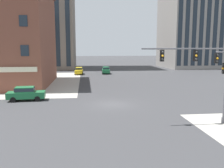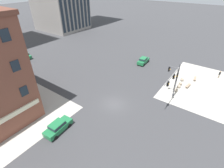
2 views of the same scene
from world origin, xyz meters
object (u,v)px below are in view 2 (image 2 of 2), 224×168
bench_near_signal (188,86)px  car_main_northbound_near (58,127)px  traffic_signal_main (174,79)px  car_cross_eastbound (25,55)px  bollard_sphere_curb_c (180,83)px  bench_mid_block (195,79)px  pedestrian_near_bench (220,74)px  bollard_sphere_curb_d (182,80)px  bollard_sphere_curb_a (176,90)px  street_lamp_corner_near (176,78)px  car_main_southbound_near (2,64)px  car_main_southbound_far (143,60)px  bollard_sphere_curb_b (179,86)px

bench_near_signal → car_main_northbound_near: 26.95m
traffic_signal_main → car_cross_eastbound: (-5.13, 40.26, -3.61)m
traffic_signal_main → car_main_northbound_near: bearing=148.0°
bollard_sphere_curb_c → bench_mid_block: bearing=-26.4°
car_main_northbound_near → pedestrian_near_bench: bearing=-28.4°
bollard_sphere_curb_d → bench_mid_block: bearing=-45.6°
bollard_sphere_curb_a → street_lamp_corner_near: street_lamp_corner_near is taller
bollard_sphere_curb_a → car_main_northbound_near: size_ratio=0.16×
street_lamp_corner_near → car_main_southbound_near: street_lamp_corner_near is taller
bollard_sphere_curb_a → car_cross_eastbound: size_ratio=0.16×
bench_mid_block → car_cross_eastbound: size_ratio=0.41×
bollard_sphere_curb_d → car_main_southbound_near: 44.28m
bollard_sphere_curb_c → car_main_northbound_near: 26.17m
bench_near_signal → car_main_northbound_near: bearing=152.2°
street_lamp_corner_near → bench_near_signal: bearing=-27.1°
traffic_signal_main → car_main_southbound_near: size_ratio=1.65×
car_main_northbound_near → car_main_southbound_far: same height
street_lamp_corner_near → car_main_northbound_near: (-20.10, 10.68, -2.49)m
bollard_sphere_curb_d → pedestrian_near_bench: pedestrian_near_bench is taller
street_lamp_corner_near → car_main_northbound_near: bearing=152.0°
bollard_sphere_curb_d → bench_near_signal: bollard_sphere_curb_d is taller
bench_mid_block → bench_near_signal: bearing=173.3°
bollard_sphere_curb_b → car_cross_eastbound: (-10.21, 40.49, 0.55)m
bollard_sphere_curb_d → car_main_southbound_far: 11.67m
bollard_sphere_curb_b → bench_near_signal: (1.37, -1.49, -0.04)m
bollard_sphere_curb_b → car_main_southbound_far: car_main_southbound_far is taller
traffic_signal_main → car_main_southbound_far: size_ratio=1.64×
bollard_sphere_curb_b → street_lamp_corner_near: 3.87m
bollard_sphere_curb_a → bench_mid_block: size_ratio=0.39×
bench_mid_block → car_main_northbound_near: size_ratio=0.41×
traffic_signal_main → car_main_northbound_near: 20.80m
bollard_sphere_curb_c → car_main_southbound_far: bearing=66.1°
car_main_northbound_near → bench_near_signal: bearing=-27.8°
bollard_sphere_curb_a → bench_near_signal: size_ratio=0.39×
car_main_southbound_near → car_cross_eastbound: (6.54, 0.69, 0.00)m
car_main_southbound_near → bollard_sphere_curb_b: bearing=-67.2°
traffic_signal_main → bollard_sphere_curb_c: bearing=-1.4°
car_main_northbound_near → car_cross_eastbound: same height
pedestrian_near_bench → car_main_northbound_near: (-31.89, 17.27, -0.10)m
bollard_sphere_curb_b → pedestrian_near_bench: bearing=-33.2°
street_lamp_corner_near → car_main_southbound_near: bearing=110.1°
bollard_sphere_curb_b → bollard_sphere_curb_c: 1.28m
bollard_sphere_curb_b → car_main_northbound_near: car_main_northbound_near is taller
pedestrian_near_bench → car_main_southbound_near: size_ratio=0.39×
bollard_sphere_curb_a → car_main_southbound_far: 13.96m
street_lamp_corner_near → car_main_southbound_far: bearing=51.9°
traffic_signal_main → bench_mid_block: size_ratio=3.98×
street_lamp_corner_near → car_cross_eastbound: size_ratio=1.22×
bollard_sphere_curb_a → bollard_sphere_curb_c: same height
bench_near_signal → traffic_signal_main: bearing=165.0°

